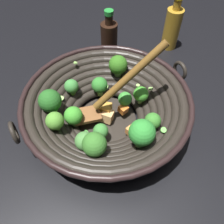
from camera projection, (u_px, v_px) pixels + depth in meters
The scene contains 4 objects.
ground_plane at pixel (107, 121), 0.64m from camera, with size 4.00×4.00×0.00m, color black.
wok at pixel (106, 106), 0.58m from camera, with size 0.46×0.43×0.24m.
soy_sauce_bottle at pixel (109, 39), 0.76m from camera, with size 0.06×0.06×0.17m.
cooking_oil_bottle at pixel (172, 27), 0.79m from camera, with size 0.06×0.06×0.19m.
Camera 1 is at (-0.08, -0.37, 0.51)m, focal length 36.25 mm.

